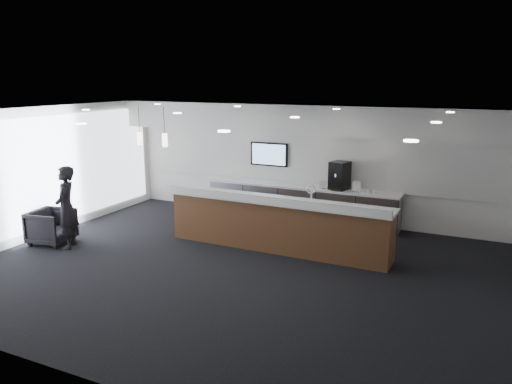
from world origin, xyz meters
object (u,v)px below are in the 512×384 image
at_px(coffee_machine, 340,176).
at_px(service_counter, 277,224).
at_px(armchair, 52,227).
at_px(lounge_guest, 66,207).

bearing_deg(coffee_machine, service_counter, -93.30).
relative_size(service_counter, armchair, 5.85).
distance_m(armchair, lounge_guest, 0.74).
bearing_deg(lounge_guest, coffee_machine, 100.51).
height_order(armchair, lounge_guest, lounge_guest).
distance_m(service_counter, armchair, 5.03).
bearing_deg(armchair, lounge_guest, -103.31).
relative_size(service_counter, lounge_guest, 2.77).
height_order(service_counter, lounge_guest, lounge_guest).
bearing_deg(coffee_machine, armchair, -128.83).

